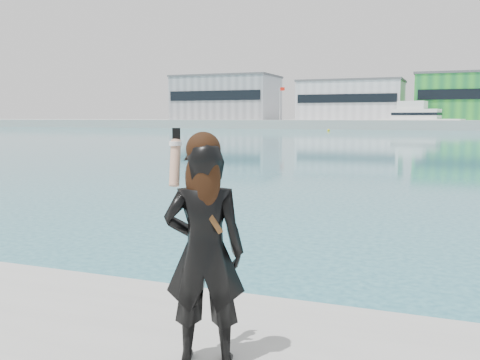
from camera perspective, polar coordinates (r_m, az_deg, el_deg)
The scene contains 7 objects.
far_quay at distance 133.92m, azimuth 21.24°, elevation 5.56°, with size 320.00×40.00×2.00m, color #9E9E99.
warehouse_grey_left at distance 143.33m, azimuth -1.46°, elevation 8.76°, with size 26.52×16.36×11.50m.
warehouse_white at distance 133.92m, azimuth 11.79°, elevation 8.34°, with size 24.48×15.35×9.50m.
flagpole_left at distance 130.85m, azimuth 4.31°, elevation 8.41°, with size 1.28×0.16×8.00m.
motor_yacht at distance 120.71m, azimuth 18.50°, elevation 6.19°, with size 17.70×8.45×7.97m.
buoy_far at distance 103.12m, azimuth 9.43°, elevation 5.17°, with size 0.50×0.50×0.50m, color yellow.
woman at distance 3.88m, azimuth -3.84°, elevation -6.99°, with size 0.68×0.56×1.70m.
Camera 1 is at (0.88, -3.91, 2.57)m, focal length 40.00 mm.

